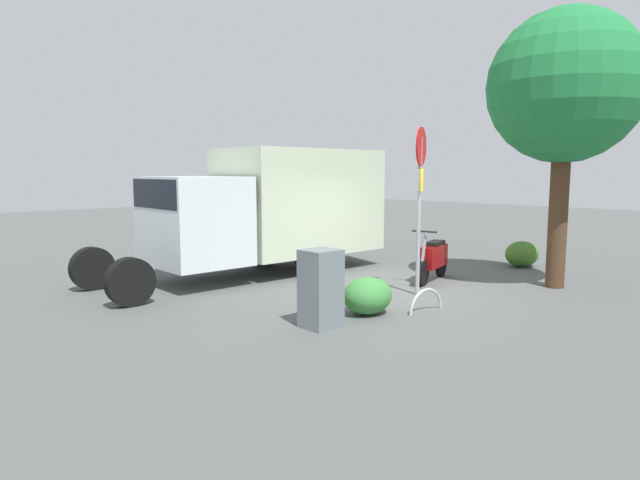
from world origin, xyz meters
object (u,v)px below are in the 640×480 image
(stop_sign, at_px, (420,184))
(box_truck_near, at_px, (270,206))
(bike_rack_hoop, at_px, (426,312))
(street_tree, at_px, (565,88))
(utility_cabinet, at_px, (321,289))
(motorcycle, at_px, (433,258))

(stop_sign, bearing_deg, box_truck_near, -80.80)
(box_truck_near, relative_size, bike_rack_hoop, 8.61)
(box_truck_near, xyz_separation_m, street_tree, (-3.34, 5.51, 2.51))
(stop_sign, height_order, utility_cabinet, stop_sign)
(street_tree, bearing_deg, bike_rack_hoop, -10.16)
(motorcycle, xyz_separation_m, stop_sign, (1.40, 0.61, 1.69))
(street_tree, height_order, bike_rack_hoop, street_tree)
(box_truck_near, relative_size, stop_sign, 2.21)
(stop_sign, distance_m, bike_rack_hoop, 2.60)
(stop_sign, xyz_separation_m, utility_cabinet, (3.01, 0.33, -1.59))
(box_truck_near, bearing_deg, street_tree, 122.80)
(stop_sign, height_order, bike_rack_hoop, stop_sign)
(box_truck_near, distance_m, bike_rack_hoop, 5.12)
(utility_cabinet, bearing_deg, stop_sign, -173.83)
(street_tree, bearing_deg, motorcycle, -59.40)
(utility_cabinet, bearing_deg, street_tree, 167.51)
(stop_sign, bearing_deg, motorcycle, -156.37)
(motorcycle, height_order, utility_cabinet, utility_cabinet)
(motorcycle, xyz_separation_m, street_tree, (-1.30, 2.20, 3.63))
(motorcycle, distance_m, stop_sign, 2.28)
(box_truck_near, height_order, stop_sign, stop_sign)
(box_truck_near, bearing_deg, bike_rack_hoop, 87.06)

